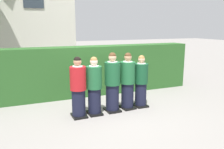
{
  "coord_description": "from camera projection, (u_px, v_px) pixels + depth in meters",
  "views": [
    {
      "loc": [
        -2.36,
        -5.7,
        2.35
      ],
      "look_at": [
        0.0,
        0.0,
        1.05
      ],
      "focal_mm": 37.19,
      "sensor_mm": 36.0,
      "label": 1
    }
  ],
  "objects": [
    {
      "name": "ground_plane",
      "position": [
        112.0,
        111.0,
        6.53
      ],
      "size": [
        60.0,
        60.0,
        0.0
      ],
      "primitive_type": "plane",
      "color": "gray"
    },
    {
      "name": "student_in_red_blazer",
      "position": [
        78.0,
        89.0,
        5.97
      ],
      "size": [
        0.41,
        0.51,
        1.59
      ],
      "color": "black",
      "rests_on": "ground"
    },
    {
      "name": "student_front_row_1",
      "position": [
        94.0,
        87.0,
        6.16
      ],
      "size": [
        0.41,
        0.45,
        1.57
      ],
      "color": "black",
      "rests_on": "ground"
    },
    {
      "name": "student_front_row_2",
      "position": [
        112.0,
        84.0,
        6.39
      ],
      "size": [
        0.43,
        0.48,
        1.65
      ],
      "color": "black",
      "rests_on": "ground"
    },
    {
      "name": "student_front_row_3",
      "position": [
        128.0,
        82.0,
        6.61
      ],
      "size": [
        0.42,
        0.49,
        1.62
      ],
      "color": "black",
      "rests_on": "ground"
    },
    {
      "name": "student_front_row_4",
      "position": [
        141.0,
        82.0,
        6.78
      ],
      "size": [
        0.4,
        0.44,
        1.53
      ],
      "color": "black",
      "rests_on": "ground"
    },
    {
      "name": "hedge",
      "position": [
        92.0,
        70.0,
        8.01
      ],
      "size": [
        7.35,
        0.7,
        1.67
      ],
      "color": "#285623",
      "rests_on": "ground"
    }
  ]
}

